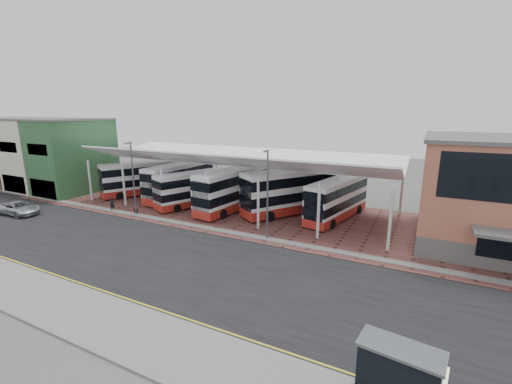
# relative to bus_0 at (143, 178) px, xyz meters

# --- Properties ---
(ground) EXTENTS (140.00, 140.00, 0.00)m
(ground) POSITION_rel_bus_0_xyz_m (20.35, -13.88, -2.26)
(ground) COLOR #51534C
(road) EXTENTS (120.00, 14.00, 0.02)m
(road) POSITION_rel_bus_0_xyz_m (20.35, -14.88, -2.25)
(road) COLOR black
(road) RESTS_ON ground
(forecourt) EXTENTS (72.00, 16.00, 0.06)m
(forecourt) POSITION_rel_bus_0_xyz_m (22.35, -0.88, -2.23)
(forecourt) COLOR brown
(forecourt) RESTS_ON ground
(sidewalk) EXTENTS (120.00, 4.00, 0.14)m
(sidewalk) POSITION_rel_bus_0_xyz_m (20.35, -22.88, -2.19)
(sidewalk) COLOR slate
(sidewalk) RESTS_ON ground
(north_kerb) EXTENTS (120.00, 0.80, 0.14)m
(north_kerb) POSITION_rel_bus_0_xyz_m (20.35, -7.68, -2.19)
(north_kerb) COLOR slate
(north_kerb) RESTS_ON ground
(yellow_line_near) EXTENTS (120.00, 0.12, 0.01)m
(yellow_line_near) POSITION_rel_bus_0_xyz_m (20.35, -20.88, -2.24)
(yellow_line_near) COLOR gold
(yellow_line_near) RESTS_ON road
(yellow_line_far) EXTENTS (120.00, 0.12, 0.01)m
(yellow_line_far) POSITION_rel_bus_0_xyz_m (20.35, -20.58, -2.24)
(yellow_line_far) COLOR gold
(yellow_line_far) RESTS_ON road
(canopy) EXTENTS (37.00, 11.63, 7.07)m
(canopy) POSITION_rel_bus_0_xyz_m (14.35, 0.06, 3.53)
(canopy) COLOR silver
(canopy) RESTS_ON ground
(shop_green) EXTENTS (6.40, 10.20, 10.22)m
(shop_green) POSITION_rel_bus_0_xyz_m (-9.65, -2.90, 2.85)
(shop_green) COLOR #356539
(shop_green) RESTS_ON ground
(shop_cream) EXTENTS (6.40, 10.20, 10.22)m
(shop_cream) POSITION_rel_bus_0_xyz_m (-16.15, -2.90, 2.85)
(shop_cream) COLOR beige
(shop_cream) RESTS_ON ground
(shop_brick) EXTENTS (6.40, 10.20, 10.22)m
(shop_brick) POSITION_rel_bus_0_xyz_m (-22.65, -2.90, 2.85)
(shop_brick) COLOR brown
(shop_brick) RESTS_ON ground
(lamp_west) EXTENTS (0.16, 0.90, 8.07)m
(lamp_west) POSITION_rel_bus_0_xyz_m (6.35, -7.60, 2.10)
(lamp_west) COLOR #4F5255
(lamp_west) RESTS_ON ground
(lamp_east) EXTENTS (0.16, 0.90, 8.07)m
(lamp_east) POSITION_rel_bus_0_xyz_m (22.35, -7.60, 2.10)
(lamp_east) COLOR #4F5255
(lamp_east) RESTS_ON ground
(bus_0) EXTENTS (7.37, 10.62, 4.44)m
(bus_0) POSITION_rel_bus_0_xyz_m (0.00, 0.00, 0.00)
(bus_0) COLOR white
(bus_0) RESTS_ON forecourt
(bus_1) EXTENTS (3.09, 11.22, 4.59)m
(bus_1) POSITION_rel_bus_0_xyz_m (5.97, 0.57, 0.08)
(bus_1) COLOR white
(bus_1) RESTS_ON forecourt
(bus_2) EXTENTS (6.05, 10.14, 4.14)m
(bus_2) POSITION_rel_bus_0_xyz_m (9.94, -1.34, -0.15)
(bus_2) COLOR white
(bus_2) RESTS_ON forecourt
(bus_3) EXTENTS (4.03, 11.70, 4.72)m
(bus_3) POSITION_rel_bus_0_xyz_m (14.85, -0.64, 0.14)
(bus_3) COLOR white
(bus_3) RESTS_ON forecourt
(bus_4) EXTENTS (8.77, 11.48, 4.90)m
(bus_4) POSITION_rel_bus_0_xyz_m (21.41, 0.97, 0.23)
(bus_4) COLOR white
(bus_4) RESTS_ON forecourt
(bus_5) EXTENTS (4.42, 10.58, 4.25)m
(bus_5) POSITION_rel_bus_0_xyz_m (26.41, 1.21, -0.09)
(bus_5) COLOR white
(bus_5) RESTS_ON forecourt
(silver_car) EXTENTS (5.25, 2.66, 1.42)m
(silver_car) POSITION_rel_bus_0_xyz_m (-5.63, -13.24, -1.53)
(silver_car) COLOR #B2B4BA
(silver_car) RESTS_ON road
(pedestrian) EXTENTS (0.50, 0.65, 1.60)m
(pedestrian) POSITION_rel_bus_0_xyz_m (2.76, -7.63, -1.40)
(pedestrian) COLOR black
(pedestrian) RESTS_ON forecourt
(suitcase) EXTENTS (0.32, 0.23, 0.55)m
(suitcase) POSITION_rel_bus_0_xyz_m (5.89, -7.16, -1.93)
(suitcase) COLOR black
(suitcase) RESTS_ON forecourt
(bus_shelter) EXTENTS (3.29, 1.83, 2.52)m
(bus_shelter) POSITION_rel_bus_0_xyz_m (34.65, -21.77, -0.55)
(bus_shelter) COLOR black
(bus_shelter) RESTS_ON sidewalk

